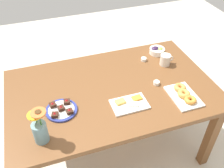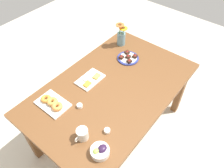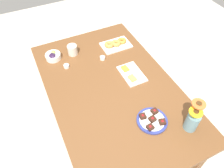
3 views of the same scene
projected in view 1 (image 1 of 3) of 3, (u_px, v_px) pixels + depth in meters
The scene contains 10 objects.
ground_plane at pixel (112, 146), 2.42m from camera, with size 6.00×6.00×0.00m, color beige.
dining_table at pixel (112, 96), 2.00m from camera, with size 1.60×1.00×0.74m.
coffee_mug at pixel (165, 60), 2.15m from camera, with size 0.12×0.09×0.09m.
grape_bowl at pixel (157, 50), 2.30m from camera, with size 0.14×0.14×0.07m.
cheese_platter at pixel (129, 104), 1.79m from camera, with size 0.26×0.17×0.03m.
croissant_platter at pixel (184, 95), 1.85m from camera, with size 0.19×0.28×0.05m.
jam_cup_honey at pixel (144, 59), 2.22m from camera, with size 0.05×0.05×0.03m.
jam_cup_berry at pixel (156, 83), 1.97m from camera, with size 0.05×0.05×0.03m.
dessert_plate at pixel (61, 110), 1.74m from camera, with size 0.22×0.22×0.05m.
flower_vase at pixel (40, 130), 1.50m from camera, with size 0.11×0.12×0.26m.
Camera 1 is at (-0.47, -1.39, 2.01)m, focal length 40.00 mm.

